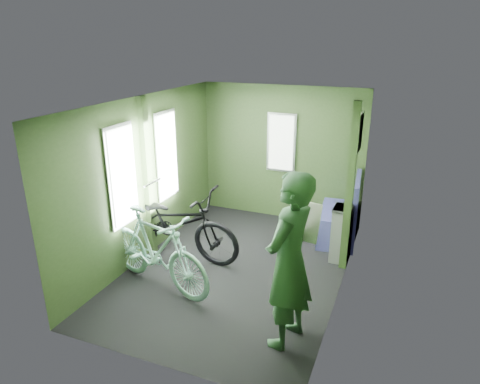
% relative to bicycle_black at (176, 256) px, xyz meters
% --- Properties ---
extents(room, '(4.00, 4.02, 2.31)m').
position_rel_bicycle_black_xyz_m(room, '(0.94, 0.03, 1.44)').
color(room, black).
rests_on(room, ground).
extents(bicycle_black, '(2.09, 0.94, 1.14)m').
position_rel_bicycle_black_xyz_m(bicycle_black, '(0.00, 0.00, 0.00)').
color(bicycle_black, black).
rests_on(bicycle_black, ground).
extents(bicycle_mint, '(1.83, 0.98, 1.07)m').
position_rel_bicycle_black_xyz_m(bicycle_mint, '(0.20, -0.79, 0.00)').
color(bicycle_mint, '#96D8C9').
rests_on(bicycle_mint, ground).
extents(passenger, '(0.59, 0.77, 1.87)m').
position_rel_bicycle_black_xyz_m(passenger, '(2.00, -1.18, 0.94)').
color(passenger, '#335E3B').
rests_on(passenger, ground).
extents(waste_box, '(0.24, 0.33, 0.81)m').
position_rel_bicycle_black_xyz_m(waste_box, '(2.23, 0.79, 0.41)').
color(waste_box, slate).
rests_on(waste_box, ground).
extents(bench_seat, '(0.64, 1.04, 1.05)m').
position_rel_bicycle_black_xyz_m(bench_seat, '(2.12, 1.44, 0.31)').
color(bench_seat, navy).
rests_on(bench_seat, ground).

